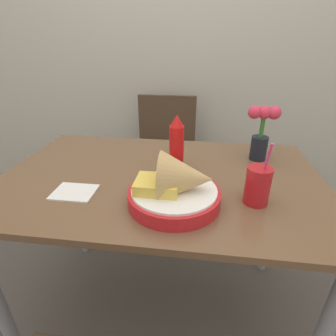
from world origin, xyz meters
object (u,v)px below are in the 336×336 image
(food_basket, at_px, (178,187))
(drink_cup, at_px, (257,187))
(flower_vase, at_px, (261,131))
(chair_far_window, at_px, (165,151))
(ketchup_bottle, at_px, (177,144))

(food_basket, distance_m, drink_cup, 0.25)
(drink_cup, relative_size, flower_vase, 0.92)
(food_basket, bearing_deg, chair_far_window, 100.50)
(food_basket, relative_size, drink_cup, 1.36)
(food_basket, height_order, drink_cup, drink_cup)
(food_basket, bearing_deg, ketchup_bottle, 97.29)
(flower_vase, bearing_deg, drink_cup, -100.41)
(drink_cup, bearing_deg, chair_far_window, 114.48)
(flower_vase, bearing_deg, chair_far_window, 129.97)
(chair_far_window, distance_m, drink_cup, 1.08)
(flower_vase, bearing_deg, ketchup_bottle, -158.09)
(food_basket, xyz_separation_m, flower_vase, (0.31, 0.39, 0.07))
(chair_far_window, xyz_separation_m, food_basket, (0.18, -0.98, 0.29))
(chair_far_window, relative_size, food_basket, 3.07)
(food_basket, distance_m, flower_vase, 0.51)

